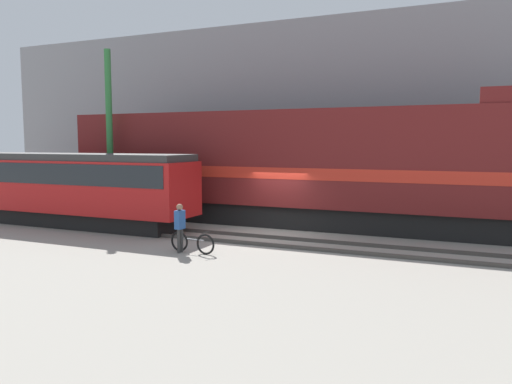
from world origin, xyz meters
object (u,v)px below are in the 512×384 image
streetcar (70,184)px  person (180,223)px  bicycle (192,243)px  utility_pole_left (110,136)px  freight_locomotive (290,166)px

streetcar → person: streetcar is taller
bicycle → utility_pole_left: utility_pole_left is taller
streetcar → person: bearing=-20.4°
freight_locomotive → streetcar: size_ratio=1.77×
streetcar → bicycle: (8.08, -2.74, -1.52)m
freight_locomotive → bicycle: freight_locomotive is taller
bicycle → utility_pole_left: bearing=147.2°
person → freight_locomotive: bearing=78.3°
person → utility_pole_left: 9.16m
freight_locomotive → utility_pole_left: size_ratio=2.66×
streetcar → utility_pole_left: utility_pole_left is taller
person → utility_pole_left: (-7.07, 4.94, 3.08)m
freight_locomotive → person: (-1.45, -7.02, -1.68)m
freight_locomotive → person: freight_locomotive is taller
person → streetcar: bearing=159.6°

